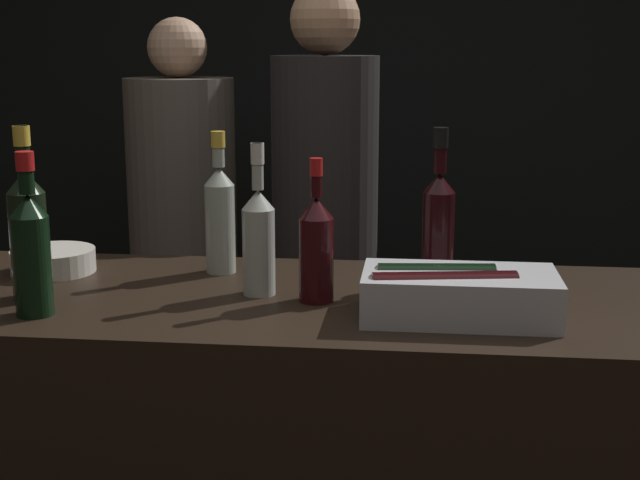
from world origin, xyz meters
name	(u,v)px	position (x,y,z in m)	size (l,w,h in m)	color
wall_back_chalkboard	(372,82)	(0.00, 2.41, 1.40)	(6.40, 0.06, 2.80)	black
ice_bin_with_bottles	(455,293)	(0.29, 0.22, 1.07)	(0.39, 0.21, 0.10)	silver
bowl_white	(53,260)	(-0.67, 0.48, 1.05)	(0.20, 0.20, 0.06)	silver
rose_wine_bottle	(220,214)	(-0.26, 0.53, 1.16)	(0.07, 0.07, 0.34)	#9EA899
red_wine_bottle_burgundy	(31,248)	(-0.56, 0.14, 1.16)	(0.08, 0.08, 0.34)	black
white_wine_bottle	(259,236)	(-0.13, 0.35, 1.15)	(0.07, 0.07, 0.34)	#B2B7AD
red_wine_bottle_tall	(318,246)	(0.00, 0.31, 1.14)	(0.08, 0.08, 0.31)	black
champagne_bottle	(28,229)	(-0.62, 0.26, 1.17)	(0.08, 0.08, 0.38)	black
red_wine_bottle_black_foil	(438,222)	(0.26, 0.47, 1.16)	(0.07, 0.07, 0.36)	black
person_in_hoodie	(325,235)	(-0.07, 1.16, 0.98)	(0.33, 0.33, 1.74)	black
person_blond_tee	(183,225)	(-0.64, 1.57, 0.91)	(0.39, 0.39, 1.66)	black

